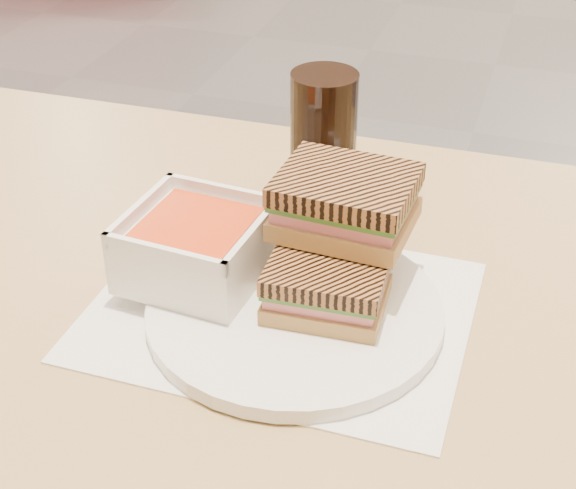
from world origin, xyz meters
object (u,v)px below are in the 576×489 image
(main_table, at_px, (299,378))
(cola_glass, at_px, (323,141))
(soup_bowl, at_px, (197,248))
(panini_lower, at_px, (327,285))
(plate, at_px, (295,311))

(main_table, bearing_deg, cola_glass, 98.96)
(cola_glass, bearing_deg, soup_bowl, -109.39)
(soup_bowl, xyz_separation_m, panini_lower, (0.13, -0.01, -0.01))
(main_table, xyz_separation_m, plate, (0.01, -0.04, 0.12))
(main_table, relative_size, plate, 4.36)
(plate, relative_size, soup_bowl, 2.05)
(plate, bearing_deg, main_table, 101.53)
(main_table, xyz_separation_m, panini_lower, (0.04, -0.04, 0.16))
(panini_lower, xyz_separation_m, cola_glass, (-0.06, 0.21, 0.04))
(soup_bowl, height_order, cola_glass, cola_glass)
(soup_bowl, bearing_deg, panini_lower, -4.89)
(main_table, distance_m, plate, 0.13)
(panini_lower, bearing_deg, soup_bowl, 175.11)
(panini_lower, bearing_deg, plate, -164.37)
(soup_bowl, height_order, panini_lower, soup_bowl)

